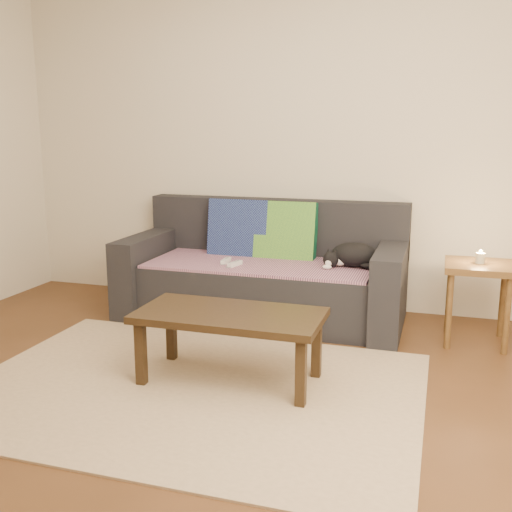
{
  "coord_description": "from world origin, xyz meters",
  "views": [
    {
      "loc": [
        1.27,
        -2.69,
        1.41
      ],
      "look_at": [
        0.05,
        1.2,
        0.55
      ],
      "focal_mm": 42.0,
      "sensor_mm": 36.0,
      "label": 1
    }
  ],
  "objects_px": {
    "wii_remote_a": "(235,264)",
    "coffee_table": "(230,321)",
    "sofa": "(264,277)",
    "cat": "(352,255)",
    "side_table": "(479,278)",
    "wii_remote_b": "(226,261)"
  },
  "relations": [
    {
      "from": "cat",
      "to": "wii_remote_b",
      "type": "relative_size",
      "value": 2.72
    },
    {
      "from": "sofa",
      "to": "side_table",
      "type": "xyz_separation_m",
      "value": [
        1.53,
        -0.15,
        0.14
      ]
    },
    {
      "from": "sofa",
      "to": "wii_remote_a",
      "type": "relative_size",
      "value": 14.0
    },
    {
      "from": "wii_remote_a",
      "to": "wii_remote_b",
      "type": "distance_m",
      "value": 0.13
    },
    {
      "from": "wii_remote_a",
      "to": "side_table",
      "type": "height_order",
      "value": "side_table"
    },
    {
      "from": "cat",
      "to": "side_table",
      "type": "xyz_separation_m",
      "value": [
        0.86,
        -0.13,
        -0.07
      ]
    },
    {
      "from": "sofa",
      "to": "cat",
      "type": "relative_size",
      "value": 5.15
    },
    {
      "from": "wii_remote_b",
      "to": "coffee_table",
      "type": "distance_m",
      "value": 1.16
    },
    {
      "from": "wii_remote_a",
      "to": "coffee_table",
      "type": "distance_m",
      "value": 1.05
    },
    {
      "from": "wii_remote_a",
      "to": "coffee_table",
      "type": "relative_size",
      "value": 0.14
    },
    {
      "from": "wii_remote_a",
      "to": "cat",
      "type": "bearing_deg",
      "value": -59.42
    },
    {
      "from": "side_table",
      "to": "coffee_table",
      "type": "xyz_separation_m",
      "value": [
        -1.36,
        -1.11,
        -0.09
      ]
    },
    {
      "from": "side_table",
      "to": "coffee_table",
      "type": "height_order",
      "value": "side_table"
    },
    {
      "from": "cat",
      "to": "wii_remote_b",
      "type": "bearing_deg",
      "value": -165.88
    },
    {
      "from": "sofa",
      "to": "wii_remote_a",
      "type": "height_order",
      "value": "sofa"
    },
    {
      "from": "side_table",
      "to": "cat",
      "type": "bearing_deg",
      "value": 171.63
    },
    {
      "from": "cat",
      "to": "wii_remote_a",
      "type": "relative_size",
      "value": 2.72
    },
    {
      "from": "sofa",
      "to": "wii_remote_a",
      "type": "xyz_separation_m",
      "value": [
        -0.15,
        -0.25,
        0.15
      ]
    },
    {
      "from": "cat",
      "to": "side_table",
      "type": "bearing_deg",
      "value": -3.82
    },
    {
      "from": "cat",
      "to": "wii_remote_b",
      "type": "distance_m",
      "value": 0.93
    },
    {
      "from": "cat",
      "to": "wii_remote_a",
      "type": "distance_m",
      "value": 0.85
    },
    {
      "from": "sofa",
      "to": "coffee_table",
      "type": "relative_size",
      "value": 2.02
    }
  ]
}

